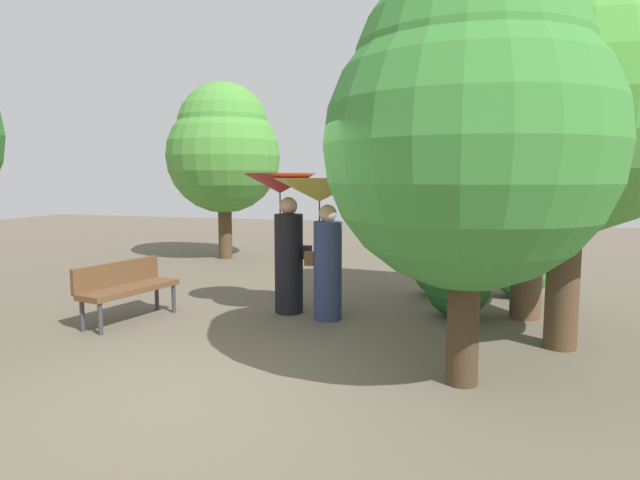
{
  "coord_description": "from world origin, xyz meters",
  "views": [
    {
      "loc": [
        2.48,
        -4.57,
        2.02
      ],
      "look_at": [
        0.0,
        3.51,
        1.05
      ],
      "focal_mm": 30.77,
      "sensor_mm": 36.0,
      "label": 1
    }
  ],
  "objects": [
    {
      "name": "ground_plane",
      "position": [
        0.0,
        0.0,
        0.0
      ],
      "size": [
        40.0,
        40.0,
        0.0
      ],
      "primitive_type": "plane",
      "color": "brown"
    },
    {
      "name": "person_left",
      "position": [
        -0.4,
        3.0,
        1.42
      ],
      "size": [
        1.08,
        1.08,
        2.08
      ],
      "rotation": [
        0.0,
        0.0,
        1.69
      ],
      "color": "black",
      "rests_on": "ground"
    },
    {
      "name": "person_right",
      "position": [
        0.25,
        2.78,
        1.51
      ],
      "size": [
        1.3,
        1.3,
        2.01
      ],
      "rotation": [
        0.0,
        0.0,
        1.69
      ],
      "color": "navy",
      "rests_on": "ground"
    },
    {
      "name": "park_bench",
      "position": [
        -2.36,
        1.87,
        0.51
      ],
      "size": [
        0.76,
        1.57,
        0.83
      ],
      "rotation": [
        0.0,
        0.0,
        1.38
      ],
      "color": "#38383D",
      "rests_on": "ground"
    },
    {
      "name": "tree_near_left",
      "position": [
        -3.78,
        7.75,
        2.75
      ],
      "size": [
        2.78,
        2.78,
        4.33
      ],
      "color": "#4C3823",
      "rests_on": "ground"
    },
    {
      "name": "tree_near_right",
      "position": [
        3.04,
        3.7,
        3.54
      ],
      "size": [
        3.22,
        3.22,
        5.43
      ],
      "color": "brown",
      "rests_on": "ground"
    },
    {
      "name": "tree_mid_right",
      "position": [
        2.28,
        0.8,
        2.52
      ],
      "size": [
        2.74,
        2.74,
        4.03
      ],
      "color": "#42301E",
      "rests_on": "ground"
    },
    {
      "name": "tree_far_back",
      "position": [
        3.35,
        2.32,
        3.07
      ],
      "size": [
        2.9,
        2.9,
        4.74
      ],
      "color": "#4C3823",
      "rests_on": "ground"
    },
    {
      "name": "bush_path_left",
      "position": [
        1.73,
        4.9,
        0.48
      ],
      "size": [
        0.97,
        0.97,
        0.97
      ],
      "primitive_type": "sphere",
      "color": "#387F33",
      "rests_on": "ground"
    },
    {
      "name": "bush_path_right",
      "position": [
        2.1,
        3.48,
        0.47
      ],
      "size": [
        0.95,
        0.95,
        0.95
      ],
      "primitive_type": "sphere",
      "color": "#235B23",
      "rests_on": "ground"
    },
    {
      "name": "bush_behind_bench",
      "position": [
        3.04,
        5.17,
        0.49
      ],
      "size": [
        0.98,
        0.98,
        0.98
      ],
      "primitive_type": "sphere",
      "color": "#387F33",
      "rests_on": "ground"
    }
  ]
}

